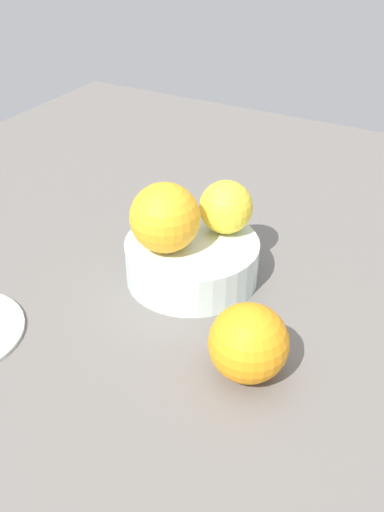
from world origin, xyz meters
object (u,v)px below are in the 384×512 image
object	(u,v)px
orange_in_bowl_1	(226,207)
fruit_bowl	(192,260)
orange_in_bowl_0	(165,218)
orange_loose_0	(249,343)

from	to	relation	value
orange_in_bowl_1	fruit_bowl	bearing A→B (deg)	-27.83
orange_in_bowl_0	orange_in_bowl_1	world-z (taller)	orange_in_bowl_0
orange_loose_0	orange_in_bowl_0	bearing A→B (deg)	-121.88
fruit_bowl	orange_in_bowl_0	xyz separation A→B (cm)	(2.44, -1.93, 6.26)
fruit_bowl	orange_in_bowl_1	distance (cm)	7.13
orange_loose_0	fruit_bowl	bearing A→B (deg)	-132.93
fruit_bowl	orange_in_bowl_1	world-z (taller)	orange_in_bowl_1
orange_in_bowl_1	orange_loose_0	size ratio (longest dim) A/B	0.82
orange_in_bowl_1	orange_loose_0	world-z (taller)	orange_in_bowl_1
fruit_bowl	orange_loose_0	size ratio (longest dim) A/B	2.05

